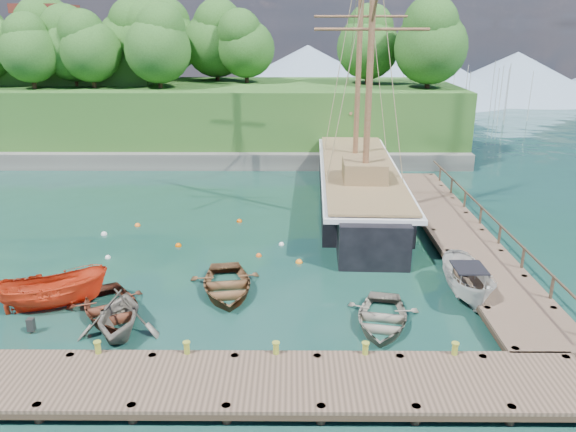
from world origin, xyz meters
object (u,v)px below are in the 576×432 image
at_px(rowboat_1, 121,333).
at_px(motorboat_orange, 56,308).
at_px(cabin_boat_white, 466,298).
at_px(rowboat_0, 112,316).
at_px(rowboat_3, 381,325).
at_px(rowboat_2, 227,292).
at_px(schooner, 359,189).

relative_size(rowboat_1, motorboat_orange, 0.81).
distance_m(motorboat_orange, cabin_boat_white, 17.28).
distance_m(rowboat_0, rowboat_3, 10.74).
distance_m(rowboat_2, cabin_boat_white, 10.33).
height_order(rowboat_0, rowboat_3, rowboat_0).
height_order(motorboat_orange, schooner, schooner).
xyz_separation_m(rowboat_0, rowboat_3, (10.72, -0.61, 0.00)).
distance_m(rowboat_3, motorboat_orange, 13.34).
bearing_deg(rowboat_3, rowboat_0, -171.88).
relative_size(rowboat_2, motorboat_orange, 1.02).
distance_m(rowboat_0, schooner, 18.69).
relative_size(rowboat_1, cabin_boat_white, 0.80).
distance_m(rowboat_2, rowboat_3, 6.92).
xyz_separation_m(rowboat_0, cabin_boat_white, (14.70, 1.70, 0.00)).
distance_m(rowboat_2, motorboat_orange, 7.07).
bearing_deg(schooner, rowboat_1, -121.94).
height_order(rowboat_2, rowboat_3, rowboat_2).
distance_m(rowboat_3, cabin_boat_white, 4.60).
bearing_deg(rowboat_1, schooner, 49.61).
bearing_deg(motorboat_orange, rowboat_0, -124.72).
bearing_deg(schooner, rowboat_2, -117.58).
bearing_deg(rowboat_3, schooner, 98.40).
distance_m(rowboat_1, rowboat_2, 5.03).
bearing_deg(schooner, rowboat_3, -90.89).
xyz_separation_m(rowboat_0, schooner, (11.52, 14.68, 1.10)).
xyz_separation_m(rowboat_1, schooner, (10.79, 15.98, 1.10)).
height_order(rowboat_0, rowboat_2, rowboat_2).
height_order(rowboat_2, schooner, schooner).
relative_size(rowboat_0, motorboat_orange, 1.01).
xyz_separation_m(cabin_boat_white, schooner, (-3.18, 12.98, 1.10)).
bearing_deg(rowboat_0, rowboat_1, -88.05).
height_order(rowboat_3, schooner, schooner).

